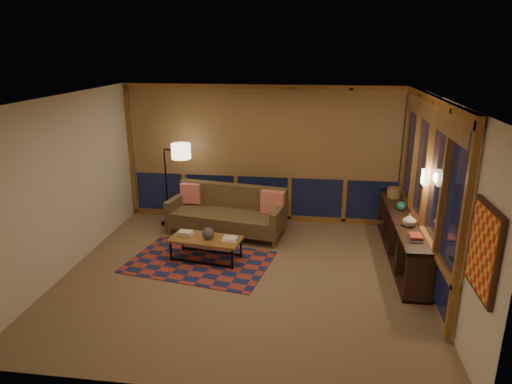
# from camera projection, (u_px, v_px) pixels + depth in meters

# --- Properties ---
(floor) EXTENTS (5.50, 5.00, 0.01)m
(floor) POSITION_uv_depth(u_px,v_px,m) (244.00, 275.00, 7.04)
(floor) COLOR #9F7B5D
(floor) RESTS_ON ground
(ceiling) EXTENTS (5.50, 5.00, 0.01)m
(ceiling) POSITION_uv_depth(u_px,v_px,m) (242.00, 98.00, 6.22)
(ceiling) COLOR silver
(ceiling) RESTS_ON walls
(walls) EXTENTS (5.51, 5.01, 2.70)m
(walls) POSITION_uv_depth(u_px,v_px,m) (243.00, 192.00, 6.63)
(walls) COLOR silver
(walls) RESTS_ON floor
(window_wall_back) EXTENTS (5.30, 0.16, 2.60)m
(window_wall_back) POSITION_uv_depth(u_px,v_px,m) (263.00, 155.00, 8.92)
(window_wall_back) COLOR brown
(window_wall_back) RESTS_ON walls
(window_wall_right) EXTENTS (0.16, 3.70, 2.60)m
(window_wall_right) POSITION_uv_depth(u_px,v_px,m) (425.00, 188.00, 6.85)
(window_wall_right) COLOR brown
(window_wall_right) RESTS_ON walls
(wall_art) EXTENTS (0.06, 0.74, 0.94)m
(wall_art) POSITION_uv_depth(u_px,v_px,m) (483.00, 250.00, 4.51)
(wall_art) COLOR red
(wall_art) RESTS_ON walls
(wall_sconce) EXTENTS (0.12, 0.18, 0.22)m
(wall_sconce) POSITION_uv_depth(u_px,v_px,m) (425.00, 177.00, 6.66)
(wall_sconce) COLOR beige
(wall_sconce) RESTS_ON walls
(sofa) EXTENTS (2.25, 1.23, 0.87)m
(sofa) POSITION_uv_depth(u_px,v_px,m) (226.00, 212.00, 8.47)
(sofa) COLOR brown
(sofa) RESTS_ON floor
(pillow_left) EXTENTS (0.39, 0.14, 0.39)m
(pillow_left) POSITION_uv_depth(u_px,v_px,m) (191.00, 195.00, 8.83)
(pillow_left) COLOR #D00105
(pillow_left) RESTS_ON sofa
(pillow_right) EXTENTS (0.45, 0.23, 0.43)m
(pillow_right) POSITION_uv_depth(u_px,v_px,m) (272.00, 203.00, 8.32)
(pillow_right) COLOR #D00105
(pillow_right) RESTS_ON sofa
(area_rug) EXTENTS (2.46, 1.86, 0.01)m
(area_rug) POSITION_uv_depth(u_px,v_px,m) (199.00, 262.00, 7.47)
(area_rug) COLOR #9F3728
(area_rug) RESTS_ON floor
(coffee_table) EXTENTS (1.22, 0.70, 0.39)m
(coffee_table) POSITION_uv_depth(u_px,v_px,m) (206.00, 249.00, 7.51)
(coffee_table) COLOR brown
(coffee_table) RESTS_ON floor
(book_stack_a) EXTENTS (0.26, 0.21, 0.07)m
(book_stack_a) POSITION_uv_depth(u_px,v_px,m) (186.00, 233.00, 7.57)
(book_stack_a) COLOR white
(book_stack_a) RESTS_ON coffee_table
(book_stack_b) EXTENTS (0.24, 0.20, 0.05)m
(book_stack_b) POSITION_uv_depth(u_px,v_px,m) (230.00, 239.00, 7.36)
(book_stack_b) COLOR white
(book_stack_b) RESTS_ON coffee_table
(ceramic_pot) EXTENTS (0.23, 0.23, 0.19)m
(ceramic_pot) POSITION_uv_depth(u_px,v_px,m) (208.00, 233.00, 7.41)
(ceramic_pot) COLOR #242429
(ceramic_pot) RESTS_ON coffee_table
(floor_lamp) EXTENTS (0.63, 0.51, 1.66)m
(floor_lamp) POSITION_uv_depth(u_px,v_px,m) (166.00, 184.00, 8.86)
(floor_lamp) COLOR black
(floor_lamp) RESTS_ON floor
(bookshelf) EXTENTS (0.40, 2.95, 0.74)m
(bookshelf) POSITION_uv_depth(u_px,v_px,m) (402.00, 237.00, 7.53)
(bookshelf) COLOR #352219
(bookshelf) RESTS_ON floor
(basket) EXTENTS (0.29, 0.29, 0.18)m
(basket) POSITION_uv_depth(u_px,v_px,m) (394.00, 193.00, 8.33)
(basket) COLOR #A08145
(basket) RESTS_ON bookshelf
(teal_bowl) EXTENTS (0.18, 0.18, 0.15)m
(teal_bowl) POSITION_uv_depth(u_px,v_px,m) (401.00, 206.00, 7.67)
(teal_bowl) COLOR #1E726A
(teal_bowl) RESTS_ON bookshelf
(vase) EXTENTS (0.21, 0.21, 0.21)m
(vase) POSITION_uv_depth(u_px,v_px,m) (409.00, 220.00, 6.97)
(vase) COLOR #B5A48E
(vase) RESTS_ON bookshelf
(shelf_book_stack) EXTENTS (0.23, 0.28, 0.07)m
(shelf_book_stack) POSITION_uv_depth(u_px,v_px,m) (415.00, 237.00, 6.51)
(shelf_book_stack) COLOR white
(shelf_book_stack) RESTS_ON bookshelf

